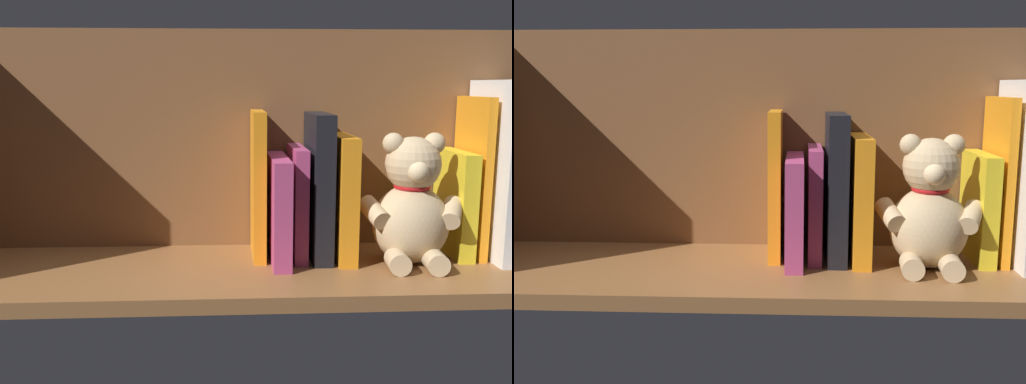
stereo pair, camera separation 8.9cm
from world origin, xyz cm
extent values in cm
cube|color=brown|center=(0.00, 0.00, -1.10)|extent=(98.47, 29.29, 2.20)
cube|color=brown|center=(0.00, -12.40, 18.06)|extent=(98.47, 1.50, 36.12)
cube|color=orange|center=(-35.08, -4.94, 12.68)|extent=(1.31, 12.61, 25.37)
cube|color=yellow|center=(-32.44, -4.71, 8.41)|extent=(2.49, 13.08, 16.81)
ellipsoid|color=#D1B284|center=(-23.77, -0.13, 6.11)|extent=(12.42, 11.31, 12.22)
sphere|color=#D1B284|center=(-23.77, -0.13, 15.37)|extent=(8.40, 8.40, 8.40)
sphere|color=#D1B284|center=(-26.91, 0.13, 18.52)|extent=(3.25, 3.25, 3.25)
sphere|color=#D1B284|center=(-20.63, -0.39, 18.52)|extent=(3.25, 3.25, 3.25)
sphere|color=beige|center=(-23.48, 3.43, 14.74)|extent=(3.25, 3.25, 3.25)
cylinder|color=#D1B284|center=(-29.43, 1.87, 8.25)|extent=(5.11, 6.65, 4.52)
cylinder|color=#D1B284|center=(-17.86, 0.92, 8.25)|extent=(4.34, 6.54, 4.52)
cylinder|color=#D1B284|center=(-26.08, 5.27, 1.62)|extent=(3.61, 4.83, 3.25)
cylinder|color=#D1B284|center=(-20.61, 4.82, 1.62)|extent=(3.61, 4.83, 3.25)
torus|color=red|center=(-23.77, -0.13, 12.03)|extent=(6.01, 6.01, 0.95)
cube|color=orange|center=(-13.76, -4.02, 9.73)|extent=(2.78, 14.45, 19.47)
cube|color=black|center=(-10.12, -4.37, 11.42)|extent=(3.03, 13.76, 22.84)
cube|color=#B23F72|center=(-6.82, -4.73, 8.81)|extent=(2.09, 13.04, 17.61)
cube|color=#B23F72|center=(-3.68, -3.03, 8.14)|extent=(2.70, 16.44, 16.28)
cube|color=orange|center=(-0.63, -5.34, 11.60)|extent=(1.93, 11.81, 23.20)
camera|label=1|loc=(4.77, 87.58, 27.20)|focal=41.72mm
camera|label=2|loc=(-4.13, 87.61, 27.20)|focal=41.72mm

